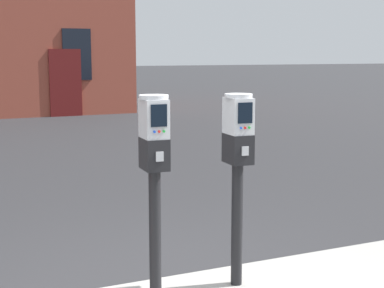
{
  "coord_description": "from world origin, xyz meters",
  "views": [
    {
      "loc": [
        -1.57,
        -4.09,
        1.99
      ],
      "look_at": [
        0.23,
        -0.07,
        1.29
      ],
      "focal_mm": 54.31,
      "sensor_mm": 36.0,
      "label": 1
    }
  ],
  "objects": [
    {
      "name": "parking_meter_near_kerb",
      "position": [
        -0.12,
        -0.17,
        1.21
      ],
      "size": [
        0.23,
        0.26,
        1.55
      ],
      "rotation": [
        0.0,
        0.0,
        -1.62
      ],
      "color": "black",
      "rests_on": "sidewalk_slab"
    },
    {
      "name": "parking_meter_twin_adjacent",
      "position": [
        0.57,
        -0.17,
        1.2
      ],
      "size": [
        0.23,
        0.26,
        1.54
      ],
      "rotation": [
        0.0,
        0.0,
        -1.62
      ],
      "color": "black",
      "rests_on": "sidewalk_slab"
    }
  ]
}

